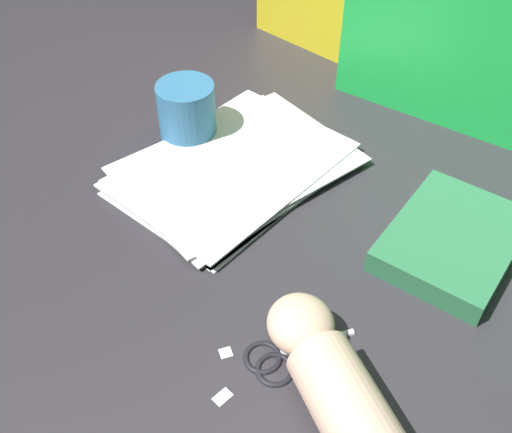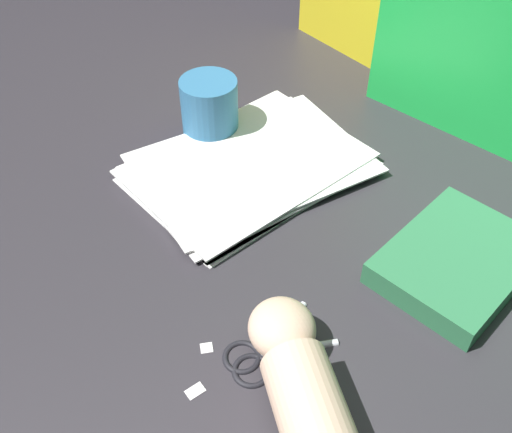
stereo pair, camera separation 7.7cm
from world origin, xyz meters
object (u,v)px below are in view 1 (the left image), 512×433
object	(u,v)px
book_closed	(453,241)
mug	(187,113)
hand_forearm	(355,421)
scissors	(283,351)
paper_stack	(234,167)

from	to	relation	value
book_closed	mug	world-z (taller)	mug
hand_forearm	mug	bearing A→B (deg)	158.45
hand_forearm	book_closed	bearing A→B (deg)	104.62
scissors	mug	world-z (taller)	mug
paper_stack	hand_forearm	distance (m)	0.45
book_closed	hand_forearm	size ratio (longest dim) A/B	0.71
scissors	hand_forearm	distance (m)	0.13
paper_stack	hand_forearm	size ratio (longest dim) A/B	1.15
book_closed	scissors	bearing A→B (deg)	-98.44
hand_forearm	scissors	bearing A→B (deg)	170.21
hand_forearm	mug	world-z (taller)	mug
book_closed	mug	size ratio (longest dim) A/B	2.28
scissors	hand_forearm	bearing A→B (deg)	-9.79
paper_stack	book_closed	xyz separation A→B (m)	(0.32, 0.10, 0.01)
scissors	mug	distance (m)	0.44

